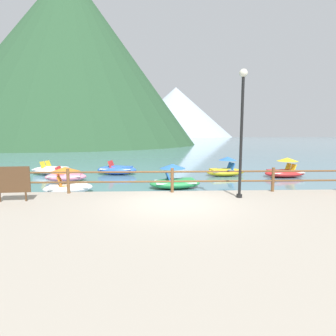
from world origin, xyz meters
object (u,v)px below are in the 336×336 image
at_px(pedal_boat_1, 175,180).
at_px(pedal_boat_3, 226,170).
at_px(pedal_boat_5, 66,177).
at_px(lamp_post, 242,122).
at_px(sign_board, 12,180).
at_px(pedal_boat_2, 117,170).
at_px(pedal_boat_4, 285,171).
at_px(pedal_boat_6, 68,184).
at_px(pedal_boat_0, 51,170).

bearing_deg(pedal_boat_1, pedal_boat_3, 47.08).
bearing_deg(pedal_boat_5, lamp_post, -35.88).
height_order(sign_board, pedal_boat_2, sign_board).
bearing_deg(pedal_boat_5, pedal_boat_2, 43.84).
height_order(sign_board, pedal_boat_3, sign_board).
distance_m(sign_board, pedal_boat_3, 11.95).
relative_size(sign_board, pedal_boat_4, 0.45).
bearing_deg(pedal_boat_6, pedal_boat_2, 75.45).
height_order(sign_board, pedal_boat_5, sign_board).
height_order(pedal_boat_1, pedal_boat_2, pedal_boat_1).
height_order(pedal_boat_1, pedal_boat_5, pedal_boat_1).
xyz_separation_m(pedal_boat_4, pedal_boat_5, (-12.88, -0.96, -0.12)).
xyz_separation_m(sign_board, pedal_boat_0, (-1.98, 8.63, -0.85)).
relative_size(pedal_boat_0, pedal_boat_1, 1.07).
xyz_separation_m(pedal_boat_0, pedal_boat_1, (7.71, -4.70, 0.11)).
height_order(sign_board, pedal_boat_1, sign_board).
relative_size(lamp_post, pedal_boat_5, 1.92).
relative_size(pedal_boat_0, pedal_boat_4, 1.04).
bearing_deg(pedal_boat_0, pedal_boat_1, -31.38).
relative_size(pedal_boat_2, pedal_boat_6, 1.11).
xyz_separation_m(pedal_boat_2, pedal_boat_3, (6.88, -0.81, 0.07)).
relative_size(lamp_post, pedal_boat_4, 1.67).
relative_size(pedal_boat_5, pedal_boat_6, 0.96).
distance_m(pedal_boat_1, pedal_boat_3, 5.05).
distance_m(pedal_boat_2, pedal_boat_4, 10.49).
bearing_deg(lamp_post, sign_board, -178.12).
height_order(pedal_boat_2, pedal_boat_5, pedal_boat_2).
relative_size(pedal_boat_2, pedal_boat_5, 1.16).
height_order(pedal_boat_1, pedal_boat_6, same).
bearing_deg(pedal_boat_4, pedal_boat_2, 172.17).
xyz_separation_m(pedal_boat_3, pedal_boat_5, (-9.37, -1.59, -0.11)).
relative_size(sign_board, pedal_boat_2, 0.45).
xyz_separation_m(sign_board, pedal_boat_5, (-0.21, 6.04, -0.86)).
xyz_separation_m(pedal_boat_3, pedal_boat_6, (-8.29, -4.63, 0.03)).
bearing_deg(pedal_boat_3, lamp_post, -100.58).
relative_size(pedal_boat_3, pedal_boat_6, 1.07).
bearing_deg(pedal_boat_1, pedal_boat_4, 23.87).
relative_size(pedal_boat_0, pedal_boat_5, 1.20).
distance_m(sign_board, pedal_boat_0, 8.90).
bearing_deg(pedal_boat_0, pedal_boat_6, -63.15).
xyz_separation_m(pedal_boat_1, pedal_boat_3, (3.44, 3.70, -0.01)).
xyz_separation_m(pedal_boat_0, pedal_boat_5, (1.78, -2.59, -0.02)).
bearing_deg(lamp_post, pedal_boat_1, 119.31).
bearing_deg(pedal_boat_4, sign_board, -151.08).
height_order(sign_board, pedal_boat_4, sign_board).
xyz_separation_m(lamp_post, pedal_boat_2, (-5.51, 8.18, -2.75)).
bearing_deg(pedal_boat_5, pedal_boat_6, -70.51).
xyz_separation_m(lamp_post, pedal_boat_5, (-8.00, 5.78, -2.79)).
bearing_deg(sign_board, pedal_boat_4, 28.92).
relative_size(sign_board, pedal_boat_5, 0.52).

